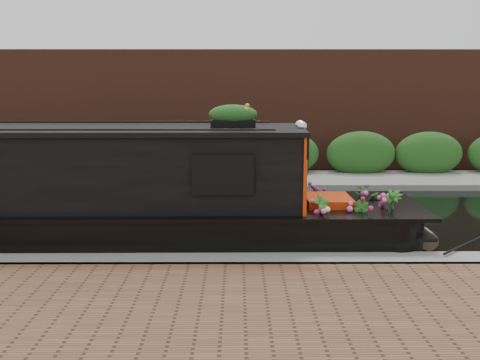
{
  "coord_description": "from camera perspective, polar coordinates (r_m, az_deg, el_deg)",
  "views": [
    {
      "loc": [
        0.75,
        -11.34,
        3.01
      ],
      "look_at": [
        0.79,
        -0.6,
        0.99
      ],
      "focal_mm": 40.0,
      "sensor_mm": 36.0,
      "label": 1
    }
  ],
  "objects": [
    {
      "name": "far_bank_path",
      "position": [
        15.85,
        -2.91,
        -0.31
      ],
      "size": [
        40.0,
        2.4,
        0.34
      ],
      "primitive_type": "cube",
      "color": "gray",
      "rests_on": "ground"
    },
    {
      "name": "far_hedge",
      "position": [
        16.73,
        -2.77,
        0.28
      ],
      "size": [
        40.0,
        1.1,
        2.8
      ],
      "primitive_type": "cube",
      "color": "#25561C",
      "rests_on": "ground"
    },
    {
      "name": "far_brick_wall",
      "position": [
        18.8,
        -2.48,
        1.43
      ],
      "size": [
        40.0,
        1.0,
        8.0
      ],
      "primitive_type": "cube",
      "color": "#592C1E",
      "rests_on": "ground"
    },
    {
      "name": "near_bank_coping",
      "position": [
        8.62,
        -5.26,
        -9.83
      ],
      "size": [
        40.0,
        0.6,
        0.5
      ],
      "primitive_type": "cube",
      "color": "gray",
      "rests_on": "ground"
    },
    {
      "name": "rope_fender",
      "position": [
        10.33,
        19.18,
        -5.93
      ],
      "size": [
        0.33,
        0.41,
        0.33
      ],
      "primitive_type": "cylinder",
      "rotation": [
        1.57,
        0.0,
        0.0
      ],
      "color": "brown",
      "rests_on": "ground"
    },
    {
      "name": "narrowboat",
      "position": [
        10.05,
        -17.84,
        -2.34
      ],
      "size": [
        12.06,
        2.2,
        2.81
      ],
      "rotation": [
        0.0,
        0.0,
        0.01
      ],
      "color": "black",
      "rests_on": "ground"
    },
    {
      "name": "ground",
      "position": [
        11.76,
        -3.86,
        -4.2
      ],
      "size": [
        80.0,
        80.0,
        0.0
      ],
      "primitive_type": "plane",
      "color": "black",
      "rests_on": "ground"
    }
  ]
}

